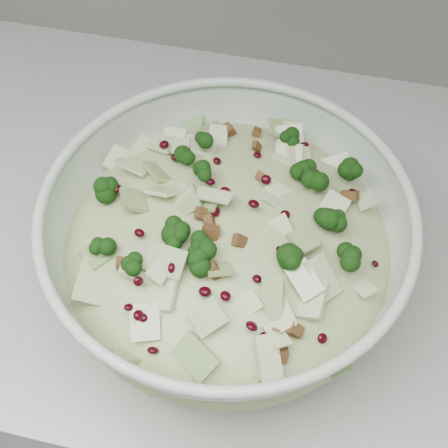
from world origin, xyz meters
name	(u,v)px	position (x,y,z in m)	size (l,w,h in m)	color
counter	(438,406)	(0.00, 1.70, 0.45)	(3.60, 0.60, 0.90)	#BBBBB6
mixing_bowl	(227,248)	(-0.35, 1.60, 0.97)	(0.42, 0.42, 0.14)	#B8CBBB
salad	(227,235)	(-0.35, 1.60, 1.00)	(0.44, 0.44, 0.14)	#BBC586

